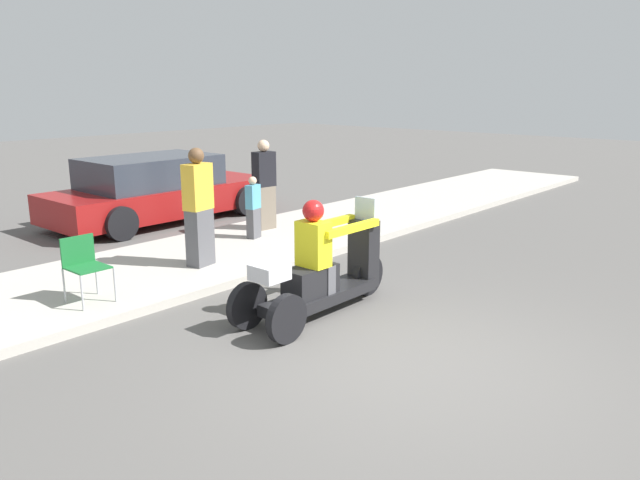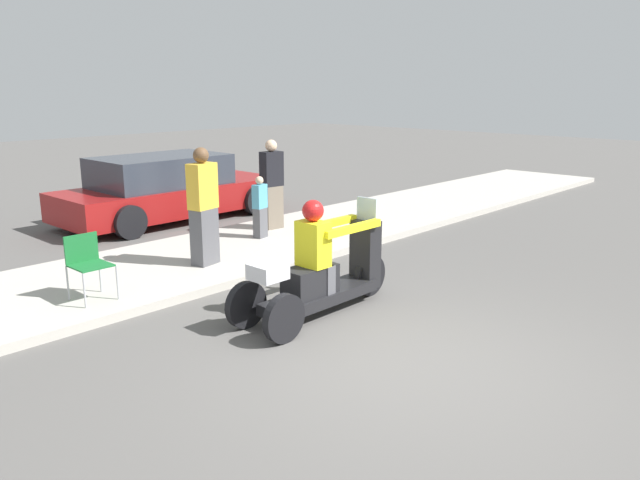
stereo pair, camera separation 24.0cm
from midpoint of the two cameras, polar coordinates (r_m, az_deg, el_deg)
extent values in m
plane|color=#565451|center=(6.57, 8.78, -11.13)|extent=(60.00, 60.00, 0.00)
cube|color=#B2ADA3|center=(9.72, -14.14, -2.67)|extent=(28.00, 2.80, 0.12)
cylinder|color=black|center=(8.45, 5.36, -3.24)|extent=(0.56, 0.10, 0.56)
cylinder|color=black|center=(6.90, -2.31, -7.19)|extent=(0.56, 0.10, 0.56)
cylinder|color=black|center=(7.35, -5.84, -5.92)|extent=(0.56, 0.10, 0.56)
cube|color=black|center=(7.75, 0.89, -5.20)|extent=(1.72, 0.45, 0.14)
cube|color=black|center=(7.56, 0.02, -3.75)|extent=(0.69, 0.35, 0.35)
cube|color=black|center=(8.28, 4.99, -1.25)|extent=(0.24, 0.35, 0.90)
cube|color=silver|center=(8.16, 5.16, 2.83)|extent=(0.03, 0.32, 0.30)
cube|color=silver|center=(7.01, -3.83, -2.90)|extent=(0.36, 0.35, 0.18)
cube|color=yellow|center=(7.47, 0.28, -0.35)|extent=(0.26, 0.38, 0.55)
sphere|color=red|center=(7.38, 0.28, 2.70)|extent=(0.26, 0.26, 0.26)
cube|color=#515156|center=(7.61, 1.61, -3.63)|extent=(0.14, 0.14, 0.35)
cube|color=#515156|center=(7.76, 0.28, -3.27)|extent=(0.14, 0.14, 0.35)
cube|color=yellow|center=(7.67, 3.92, 1.06)|extent=(1.00, 0.09, 0.09)
cube|color=yellow|center=(7.93, 1.68, 1.50)|extent=(1.00, 0.09, 0.09)
cube|color=#515156|center=(11.16, -4.87, 1.58)|extent=(0.26, 0.20, 0.53)
cube|color=#4C99B7|center=(11.07, -4.92, 4.00)|extent=(0.29, 0.21, 0.42)
sphere|color=beige|center=(11.02, -4.95, 5.45)|extent=(0.14, 0.14, 0.14)
cube|color=#515156|center=(9.55, -9.80, 0.32)|extent=(0.42, 0.32, 0.86)
cube|color=gold|center=(9.40, -10.00, 4.88)|extent=(0.46, 0.33, 0.68)
sphere|color=brown|center=(9.34, -10.11, 7.64)|extent=(0.23, 0.23, 0.23)
cube|color=#726656|center=(11.84, -3.81, 3.01)|extent=(0.38, 0.28, 0.81)
cube|color=black|center=(11.73, -3.87, 6.50)|extent=(0.42, 0.28, 0.64)
sphere|color=beige|center=(11.68, -3.90, 8.60)|extent=(0.22, 0.22, 0.22)
cylinder|color=#A5A8AD|center=(8.08, -19.95, -4.40)|extent=(0.02, 0.02, 0.44)
cylinder|color=#A5A8AD|center=(8.27, -17.25, -3.76)|extent=(0.02, 0.02, 0.44)
cylinder|color=#A5A8AD|center=(8.46, -21.32, -3.71)|extent=(0.02, 0.02, 0.44)
cylinder|color=#A5A8AD|center=(8.65, -18.71, -3.12)|extent=(0.02, 0.02, 0.44)
cube|color=#19662D|center=(8.30, -19.43, -2.22)|extent=(0.44, 0.44, 0.02)
cube|color=#19662D|center=(8.44, -20.23, -0.75)|extent=(0.44, 0.02, 0.38)
cube|color=maroon|center=(13.53, -12.91, 3.79)|extent=(4.74, 1.84, 0.57)
cube|color=#2D333D|center=(13.31, -13.90, 6.16)|extent=(2.61, 1.65, 0.61)
cylinder|color=black|center=(13.76, -5.40, 3.64)|extent=(0.64, 0.22, 0.64)
cylinder|color=black|center=(15.17, -10.03, 4.45)|extent=(0.64, 0.22, 0.64)
cylinder|color=black|center=(11.99, -16.48, 1.59)|extent=(0.64, 0.22, 0.64)
cylinder|color=black|center=(13.58, -20.46, 2.68)|extent=(0.64, 0.22, 0.64)
camera|label=1|loc=(0.12, -89.09, 0.23)|focal=35.00mm
camera|label=2|loc=(0.12, 90.91, -0.23)|focal=35.00mm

